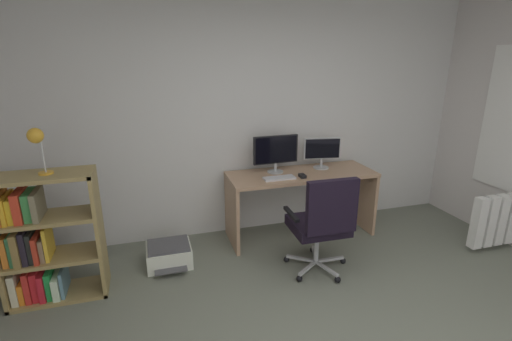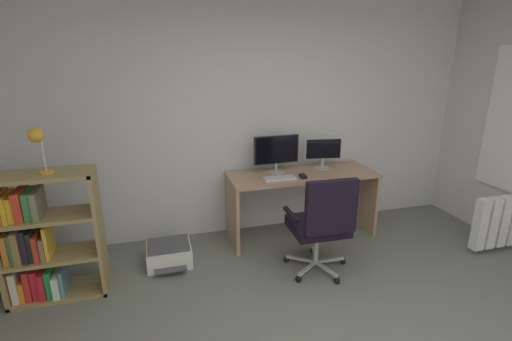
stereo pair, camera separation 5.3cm
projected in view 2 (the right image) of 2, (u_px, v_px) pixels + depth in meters
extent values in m
cube|color=silver|center=(255.00, 118.00, 4.21)|extent=(5.16, 0.10, 2.67)
cube|color=tan|center=(302.00, 174.00, 4.14)|extent=(1.65, 0.60, 0.04)
cube|color=tan|center=(232.00, 214.00, 4.05)|extent=(0.04, 0.58, 0.72)
cube|color=tan|center=(363.00, 199.00, 4.47)|extent=(0.04, 0.58, 0.72)
cylinder|color=#B2B5B7|center=(276.00, 172.00, 4.16)|extent=(0.18, 0.18, 0.01)
cylinder|color=#B2B5B7|center=(276.00, 167.00, 4.14)|extent=(0.03, 0.03, 0.11)
cube|color=black|center=(276.00, 150.00, 4.08)|extent=(0.52, 0.06, 0.31)
cube|color=black|center=(277.00, 150.00, 4.06)|extent=(0.48, 0.03, 0.29)
cylinder|color=#B2B5B7|center=(322.00, 168.00, 4.30)|extent=(0.18, 0.18, 0.01)
cylinder|color=#B2B5B7|center=(322.00, 163.00, 4.28)|extent=(0.03, 0.03, 0.12)
cube|color=#B7BABC|center=(323.00, 148.00, 4.23)|extent=(0.43, 0.11, 0.24)
cube|color=black|center=(324.00, 149.00, 4.21)|extent=(0.39, 0.07, 0.22)
cube|color=silver|center=(280.00, 178.00, 3.93)|extent=(0.34, 0.13, 0.02)
cube|color=black|center=(303.00, 176.00, 3.97)|extent=(0.06, 0.10, 0.03)
cube|color=#B7BABC|center=(330.00, 260.00, 3.68)|extent=(0.30, 0.04, 0.02)
sphere|color=black|center=(343.00, 261.00, 3.73)|extent=(0.06, 0.06, 0.06)
cube|color=#B7BABC|center=(314.00, 254.00, 3.79)|extent=(0.13, 0.29, 0.02)
sphere|color=black|center=(313.00, 250.00, 3.94)|extent=(0.06, 0.06, 0.06)
cube|color=#B7BABC|center=(301.00, 259.00, 3.70)|extent=(0.26, 0.21, 0.02)
sphere|color=black|center=(286.00, 260.00, 3.76)|extent=(0.06, 0.06, 0.06)
cube|color=#B7BABC|center=(307.00, 268.00, 3.54)|extent=(0.26, 0.20, 0.02)
sphere|color=black|center=(299.00, 279.00, 3.44)|extent=(0.06, 0.06, 0.06)
cube|color=#B7BABC|center=(326.00, 269.00, 3.52)|extent=(0.12, 0.30, 0.02)
sphere|color=black|center=(337.00, 280.00, 3.42)|extent=(0.06, 0.06, 0.06)
cylinder|color=#B7BABC|center=(316.00, 246.00, 3.59)|extent=(0.04, 0.04, 0.34)
cube|color=black|center=(318.00, 226.00, 3.53)|extent=(0.52, 0.47, 0.10)
cube|color=black|center=(331.00, 207.00, 3.20)|extent=(0.47, 0.08, 0.49)
cube|color=black|center=(291.00, 214.00, 3.42)|extent=(0.05, 0.32, 0.03)
cube|color=black|center=(345.00, 208.00, 3.55)|extent=(0.05, 0.32, 0.03)
cube|color=#99814B|center=(2.00, 242.00, 3.03)|extent=(0.03, 0.36, 1.12)
cube|color=#99814B|center=(100.00, 231.00, 3.22)|extent=(0.03, 0.36, 1.12)
cube|color=#99814B|center=(41.00, 175.00, 2.96)|extent=(0.78, 0.36, 0.03)
cube|color=#99814B|center=(62.00, 291.00, 3.29)|extent=(0.78, 0.36, 0.03)
cube|color=#99814B|center=(56.00, 255.00, 3.18)|extent=(0.72, 0.36, 0.03)
cube|color=#99814B|center=(49.00, 217.00, 3.07)|extent=(0.72, 0.36, 0.03)
cube|color=beige|center=(18.00, 282.00, 3.15)|extent=(0.05, 0.26, 0.28)
cube|color=orange|center=(26.00, 286.00, 3.18)|extent=(0.04, 0.25, 0.18)
cube|color=red|center=(31.00, 279.00, 3.19)|extent=(0.04, 0.29, 0.28)
cube|color=red|center=(38.00, 279.00, 3.20)|extent=(0.05, 0.26, 0.26)
cube|color=red|center=(46.00, 279.00, 3.22)|extent=(0.05, 0.32, 0.24)
cube|color=green|center=(52.00, 279.00, 3.23)|extent=(0.05, 0.27, 0.24)
cube|color=silver|center=(59.00, 281.00, 3.24)|extent=(0.06, 0.30, 0.20)
cube|color=slate|center=(65.00, 277.00, 3.26)|extent=(0.03, 0.29, 0.24)
cube|color=orange|center=(9.00, 246.00, 3.04)|extent=(0.04, 0.25, 0.25)
cube|color=#3B7F4C|center=(15.00, 244.00, 3.06)|extent=(0.03, 0.27, 0.26)
cube|color=olive|center=(21.00, 242.00, 3.07)|extent=(0.05, 0.33, 0.28)
cube|color=black|center=(28.00, 241.00, 3.08)|extent=(0.04, 0.29, 0.29)
cube|color=#242723|center=(34.00, 242.00, 3.10)|extent=(0.03, 0.27, 0.26)
cube|color=#B9331F|center=(39.00, 243.00, 3.11)|extent=(0.04, 0.30, 0.23)
cube|color=#876F50|center=(45.00, 244.00, 3.13)|extent=(0.03, 0.27, 0.19)
cube|color=gold|center=(49.00, 239.00, 3.12)|extent=(0.03, 0.25, 0.29)
cube|color=orange|center=(1.00, 205.00, 2.94)|extent=(0.06, 0.27, 0.24)
cube|color=gold|center=(9.00, 206.00, 2.97)|extent=(0.03, 0.30, 0.22)
cube|color=yellow|center=(15.00, 206.00, 2.98)|extent=(0.04, 0.26, 0.20)
cube|color=red|center=(22.00, 203.00, 2.99)|extent=(0.06, 0.30, 0.25)
cube|color=#3C9148|center=(31.00, 203.00, 3.00)|extent=(0.06, 0.25, 0.23)
cube|color=#766D52|center=(38.00, 203.00, 3.01)|extent=(0.04, 0.29, 0.23)
cylinder|color=gold|center=(47.00, 172.00, 2.97)|extent=(0.11, 0.11, 0.02)
cylinder|color=silver|center=(44.00, 155.00, 2.93)|extent=(0.01, 0.01, 0.26)
sphere|color=gold|center=(36.00, 135.00, 2.87)|extent=(0.12, 0.12, 0.12)
cube|color=silver|center=(169.00, 255.00, 3.73)|extent=(0.44, 0.36, 0.20)
cube|color=#4C4C51|center=(168.00, 245.00, 3.69)|extent=(0.40, 0.33, 0.02)
cube|color=#4C4C51|center=(171.00, 270.00, 3.53)|extent=(0.30, 0.10, 0.01)
cube|color=white|center=(480.00, 225.00, 3.83)|extent=(0.11, 0.10, 0.56)
cube|color=white|center=(491.00, 223.00, 3.87)|extent=(0.11, 0.10, 0.56)
cube|color=white|center=(502.00, 221.00, 3.90)|extent=(0.11, 0.10, 0.56)
cube|color=white|center=(512.00, 220.00, 3.94)|extent=(0.11, 0.10, 0.56)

